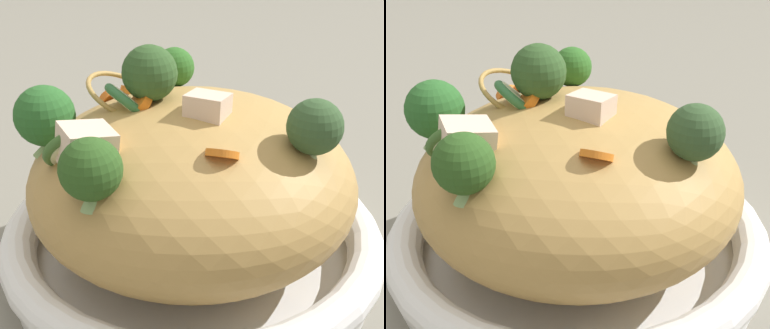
# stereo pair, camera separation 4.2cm
# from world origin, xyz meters

# --- Properties ---
(ground_plane) EXTENTS (3.00, 3.00, 0.00)m
(ground_plane) POSITION_xyz_m (0.00, 0.00, 0.00)
(ground_plane) COLOR slate
(serving_bowl) EXTENTS (0.31, 0.31, 0.05)m
(serving_bowl) POSITION_xyz_m (0.00, 0.00, 0.02)
(serving_bowl) COLOR white
(serving_bowl) RESTS_ON ground_plane
(noodle_heap) EXTENTS (0.25, 0.25, 0.13)m
(noodle_heap) POSITION_xyz_m (-0.00, 0.00, 0.08)
(noodle_heap) COLOR #AE8648
(noodle_heap) RESTS_ON serving_bowl
(broccoli_florets) EXTENTS (0.21, 0.19, 0.08)m
(broccoli_florets) POSITION_xyz_m (-0.01, -0.04, 0.14)
(broccoli_florets) COLOR #98BC77
(broccoli_florets) RESTS_ON serving_bowl
(carrot_coins) EXTENTS (0.19, 0.05, 0.04)m
(carrot_coins) POSITION_xyz_m (-0.04, -0.02, 0.13)
(carrot_coins) COLOR orange
(carrot_coins) RESTS_ON serving_bowl
(zucchini_slices) EXTENTS (0.06, 0.10, 0.05)m
(zucchini_slices) POSITION_xyz_m (-0.03, -0.06, 0.13)
(zucchini_slices) COLOR beige
(zucchini_slices) RESTS_ON serving_bowl
(chicken_chunks) EXTENTS (0.06, 0.12, 0.04)m
(chicken_chunks) POSITION_xyz_m (0.01, -0.06, 0.14)
(chicken_chunks) COLOR beige
(chicken_chunks) RESTS_ON serving_bowl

